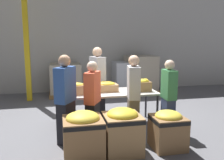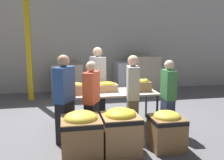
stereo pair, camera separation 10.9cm
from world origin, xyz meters
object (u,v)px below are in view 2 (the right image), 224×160
volunteer_0 (92,101)px  pallet_stack_0 (127,78)px  pallet_stack_1 (67,80)px  donation_bin_2 (167,129)px  donation_bin_1 (121,129)px  banana_box_2 (141,85)px  volunteer_2 (168,97)px  banana_box_1 (106,86)px  donation_bin_0 (81,133)px  pallet_stack_2 (142,75)px  volunteer_1 (65,100)px  banana_box_0 (73,88)px  support_pillar (28,38)px  sorting_table (106,94)px  volunteer_3 (98,83)px  volunteer_4 (133,96)px

volunteer_0 → pallet_stack_0: bearing=3.5°
pallet_stack_1 → donation_bin_2: bearing=-70.6°
volunteer_0 → donation_bin_1: (0.41, -0.73, -0.35)m
banana_box_2 → volunteer_2: size_ratio=0.28×
banana_box_1 → volunteer_0: (-0.43, -0.78, -0.12)m
donation_bin_0 → pallet_stack_2: bearing=60.9°
volunteer_1 → banana_box_1: bearing=-16.9°
volunteer_0 → donation_bin_2: volunteer_0 is taller
donation_bin_2 → pallet_stack_0: 4.69m
banana_box_0 → support_pillar: size_ratio=0.12×
volunteer_1 → volunteer_2: size_ratio=1.09×
volunteer_1 → donation_bin_0: 0.82m
banana_box_1 → volunteer_1: (-0.95, -0.85, -0.06)m
sorting_table → banana_box_2: 0.83m
banana_box_0 → volunteer_0: volunteer_0 is taller
sorting_table → support_pillar: support_pillar is taller
pallet_stack_0 → donation_bin_2: bearing=-96.0°
banana_box_0 → donation_bin_1: 1.60m
volunteer_2 → donation_bin_2: volunteer_2 is taller
banana_box_1 → pallet_stack_2: pallet_stack_2 is taller
banana_box_1 → donation_bin_2: banana_box_1 is taller
banana_box_1 → volunteer_1: bearing=-138.1°
banana_box_2 → volunteer_1: 1.87m
donation_bin_0 → pallet_stack_1: 4.73m
banana_box_2 → volunteer_0: (-1.21, -0.65, -0.15)m
donation_bin_1 → support_pillar: 4.93m
sorting_table → donation_bin_2: sorting_table is taller
banana_box_2 → pallet_stack_1: pallet_stack_1 is taller
banana_box_2 → pallet_stack_1: 3.73m
banana_box_2 → pallet_stack_0: (0.55, 3.27, -0.37)m
volunteer_2 → donation_bin_2: 0.90m
sorting_table → volunteer_3: bearing=98.9°
banana_box_0 → donation_bin_2: bearing=-40.1°
banana_box_1 → banana_box_2: (0.78, -0.13, 0.03)m
banana_box_1 → support_pillar: size_ratio=0.12×
volunteer_1 → volunteer_3: size_ratio=0.95×
volunteer_4 → pallet_stack_1: (-1.24, 3.99, -0.28)m
volunteer_0 → volunteer_1: size_ratio=0.92×
volunteer_4 → donation_bin_1: size_ratio=2.06×
donation_bin_0 → support_pillar: (-1.30, 4.23, 1.58)m
banana_box_2 → support_pillar: (-2.78, 2.85, 1.08)m
banana_box_2 → volunteer_1: (-1.73, -0.73, -0.09)m
banana_box_0 → volunteer_2: volunteer_2 is taller
sorting_table → banana_box_2: banana_box_2 is taller
volunteer_0 → volunteer_1: 0.53m
banana_box_1 → banana_box_2: bearing=-9.3°
banana_box_2 → donation_bin_0: bearing=-136.8°
pallet_stack_1 → volunteer_1: bearing=-91.6°
volunteer_4 → donation_bin_1: (-0.42, -0.74, -0.40)m
volunteer_2 → volunteer_4: volunteer_4 is taller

